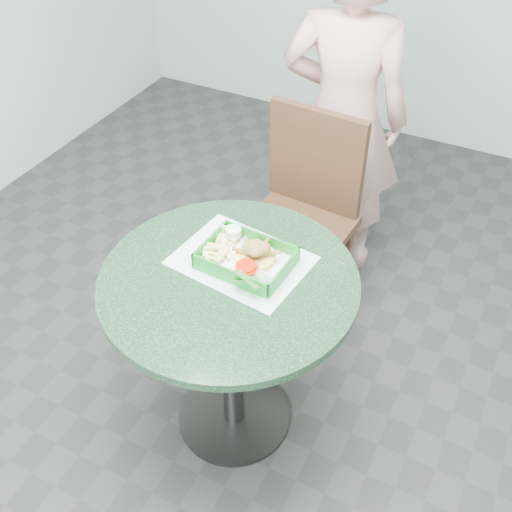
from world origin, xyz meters
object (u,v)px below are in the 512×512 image
at_px(diner_person, 344,112).
at_px(crab_sandwich, 255,256).
at_px(sauce_ramekin, 232,237).
at_px(dining_chair, 304,204).
at_px(food_basket, 246,266).
at_px(cafe_table, 230,318).

distance_m(diner_person, crab_sandwich, 1.02).
relative_size(crab_sandwich, sauce_ramekin, 2.42).
relative_size(dining_chair, crab_sandwich, 7.08).
relative_size(food_basket, sauce_ramekin, 5.21).
bearing_deg(cafe_table, food_basket, 73.91).
distance_m(food_basket, sauce_ramekin, 0.12).
distance_m(cafe_table, crab_sandwich, 0.25).
xyz_separation_m(dining_chair, food_basket, (0.08, -0.69, 0.23)).
relative_size(cafe_table, dining_chair, 0.90).
xyz_separation_m(food_basket, crab_sandwich, (0.02, 0.02, 0.03)).
distance_m(cafe_table, dining_chair, 0.77).
bearing_deg(sauce_ramekin, cafe_table, -64.89).
distance_m(dining_chair, sauce_ramekin, 0.67).
height_order(diner_person, crab_sandwich, diner_person).
relative_size(diner_person, food_basket, 5.76).
bearing_deg(sauce_ramekin, diner_person, 87.77).
xyz_separation_m(diner_person, sauce_ramekin, (-0.04, -0.96, -0.02)).
bearing_deg(cafe_table, crab_sandwich, 66.04).
bearing_deg(dining_chair, food_basket, -78.98).
relative_size(cafe_table, crab_sandwich, 6.35).
bearing_deg(dining_chair, crab_sandwich, -76.93).
bearing_deg(diner_person, cafe_table, 82.73).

